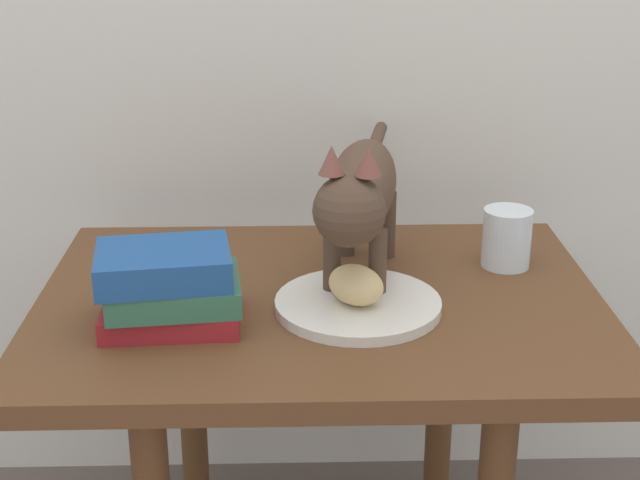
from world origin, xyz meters
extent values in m
cube|color=brown|center=(0.00, 0.00, 0.51)|extent=(0.75, 0.55, 0.03)
cylinder|color=brown|center=(-0.21, 0.21, 0.25)|extent=(0.04, 0.04, 0.49)
cylinder|color=brown|center=(0.21, 0.21, 0.25)|extent=(0.04, 0.04, 0.49)
cylinder|color=silver|center=(0.05, -0.04, 0.53)|extent=(0.22, 0.22, 0.01)
ellipsoid|color=#E0BC7A|center=(0.04, -0.05, 0.56)|extent=(0.10, 0.10, 0.05)
cylinder|color=#4C3828|center=(0.07, -0.02, 0.57)|extent=(0.02, 0.02, 0.10)
cylinder|color=#4C3828|center=(0.02, -0.01, 0.57)|extent=(0.02, 0.02, 0.10)
cylinder|color=#4C3828|center=(0.10, 0.14, 0.57)|extent=(0.02, 0.02, 0.10)
cylinder|color=#4C3828|center=(0.04, 0.15, 0.57)|extent=(0.02, 0.02, 0.10)
ellipsoid|color=#4C3828|center=(0.06, 0.07, 0.65)|extent=(0.13, 0.27, 0.11)
sphere|color=#4C3828|center=(0.03, -0.08, 0.67)|extent=(0.09, 0.09, 0.09)
cone|color=brown|center=(0.05, -0.08, 0.73)|extent=(0.03, 0.03, 0.03)
cone|color=brown|center=(0.01, -0.08, 0.73)|extent=(0.03, 0.03, 0.03)
cylinder|color=#4C3828|center=(0.10, 0.27, 0.66)|extent=(0.05, 0.16, 0.02)
cube|color=maroon|center=(-0.19, -0.07, 0.53)|extent=(0.18, 0.14, 0.03)
cube|color=#336B4C|center=(-0.18, -0.08, 0.57)|extent=(0.17, 0.14, 0.03)
cube|color=#1E4C8C|center=(-0.19, -0.08, 0.60)|extent=(0.18, 0.14, 0.04)
cylinder|color=silver|center=(0.27, 0.10, 0.56)|extent=(0.07, 0.07, 0.08)
cylinder|color=silver|center=(0.27, 0.10, 0.54)|extent=(0.06, 0.06, 0.04)
camera|label=1|loc=(-0.03, -1.14, 1.04)|focal=52.13mm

